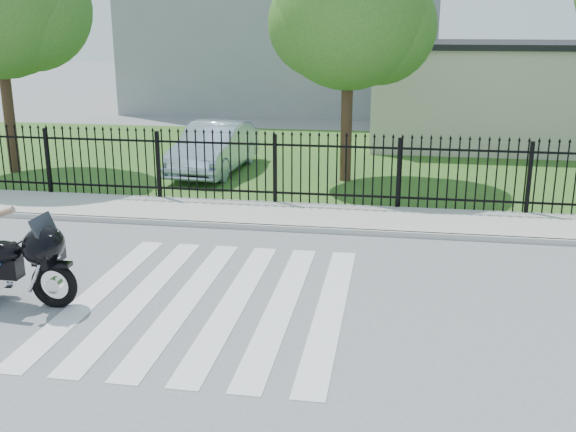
# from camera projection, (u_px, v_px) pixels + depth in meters

# --- Properties ---
(ground) EXTENTS (120.00, 120.00, 0.00)m
(ground) POSITION_uv_depth(u_px,v_px,m) (210.00, 301.00, 11.12)
(ground) COLOR slate
(ground) RESTS_ON ground
(crosswalk) EXTENTS (5.00, 5.50, 0.01)m
(crosswalk) POSITION_uv_depth(u_px,v_px,m) (210.00, 301.00, 11.12)
(crosswalk) COLOR silver
(crosswalk) RESTS_ON ground
(sidewalk) EXTENTS (40.00, 2.00, 0.12)m
(sidewalk) POSITION_uv_depth(u_px,v_px,m) (268.00, 215.00, 15.84)
(sidewalk) COLOR #ADAAA3
(sidewalk) RESTS_ON ground
(curb) EXTENTS (40.00, 0.12, 0.12)m
(curb) POSITION_uv_depth(u_px,v_px,m) (259.00, 227.00, 14.89)
(curb) COLOR #ADAAA3
(curb) RESTS_ON ground
(grass_strip) EXTENTS (40.00, 12.00, 0.02)m
(grass_strip) POSITION_uv_depth(u_px,v_px,m) (308.00, 158.00, 22.48)
(grass_strip) COLOR #2C6021
(grass_strip) RESTS_ON ground
(iron_fence) EXTENTS (26.00, 0.04, 1.80)m
(iron_fence) POSITION_uv_depth(u_px,v_px,m) (275.00, 171.00, 16.55)
(iron_fence) COLOR black
(iron_fence) RESTS_ON ground
(tree_mid) EXTENTS (4.20, 4.20, 6.78)m
(tree_mid) POSITION_uv_depth(u_px,v_px,m) (349.00, 12.00, 18.10)
(tree_mid) COLOR #382316
(tree_mid) RESTS_ON ground
(building_low) EXTENTS (10.00, 6.00, 3.50)m
(building_low) POSITION_uv_depth(u_px,v_px,m) (511.00, 97.00, 24.69)
(building_low) COLOR beige
(building_low) RESTS_ON ground
(building_low_roof) EXTENTS (10.20, 6.20, 0.20)m
(building_low_roof) POSITION_uv_depth(u_px,v_px,m) (516.00, 45.00, 24.17)
(building_low_roof) COLOR black
(building_low_roof) RESTS_ON building_low
(parked_car) EXTENTS (1.85, 4.57, 1.48)m
(parked_car) POSITION_uv_depth(u_px,v_px,m) (214.00, 148.00, 20.28)
(parked_car) COLOR #AFC2DC
(parked_car) RESTS_ON grass_strip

